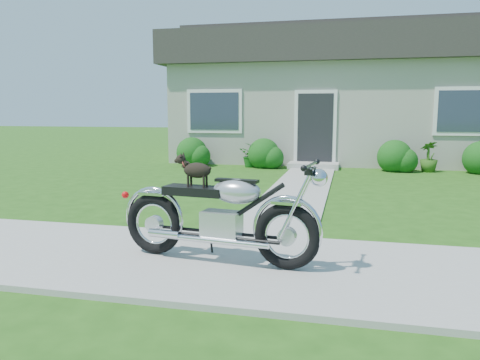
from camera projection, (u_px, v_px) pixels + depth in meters
name	position (u px, v px, depth m)	size (l,w,h in m)	color
ground	(400.00, 277.00, 4.55)	(80.00, 80.00, 0.00)	#235114
sidewalk	(401.00, 275.00, 4.54)	(24.00, 2.20, 0.04)	#9E9B93
walkway	(300.00, 188.00, 9.70)	(1.20, 8.00, 0.03)	#9E9B93
house	(367.00, 95.00, 15.79)	(12.60, 7.03, 4.50)	#B1ACA0
shrub_row	(379.00, 156.00, 12.62)	(10.96, 0.96, 0.96)	#154D14
potted_plant_left	(251.00, 155.00, 13.47)	(0.63, 0.55, 0.70)	#165416
potted_plant_right	(429.00, 157.00, 12.38)	(0.46, 0.46, 0.81)	#2F5F1A
motorcycle_with_dog	(221.00, 215.00, 4.82)	(2.22, 0.62, 1.11)	black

